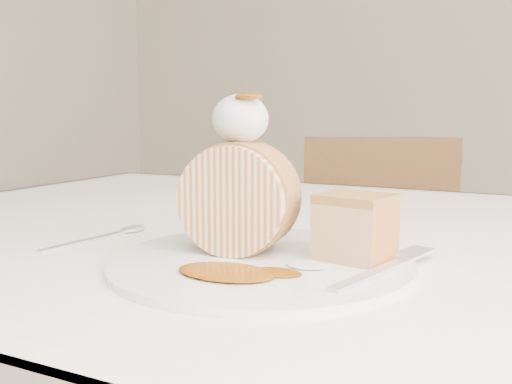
% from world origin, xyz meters
% --- Properties ---
extents(table, '(1.40, 0.90, 0.75)m').
position_xyz_m(table, '(0.00, 0.20, 0.66)').
color(table, white).
rests_on(table, ground).
extents(chair_far, '(0.51, 0.51, 0.83)m').
position_xyz_m(chair_far, '(-0.19, 1.07, 0.48)').
color(chair_far, brown).
rests_on(chair_far, ground).
extents(plate, '(0.35, 0.35, 0.01)m').
position_xyz_m(plate, '(-0.03, 0.01, 0.75)').
color(plate, white).
rests_on(plate, table).
extents(roulade_slice, '(0.12, 0.07, 0.11)m').
position_xyz_m(roulade_slice, '(-0.06, 0.03, 0.81)').
color(roulade_slice, beige).
rests_on(roulade_slice, plate).
extents(cake_chunk, '(0.08, 0.07, 0.05)m').
position_xyz_m(cake_chunk, '(0.06, 0.06, 0.79)').
color(cake_chunk, '#A97740').
rests_on(cake_chunk, plate).
extents(whipped_cream, '(0.06, 0.06, 0.05)m').
position_xyz_m(whipped_cream, '(-0.06, 0.04, 0.89)').
color(whipped_cream, silver).
rests_on(whipped_cream, roulade_slice).
extents(caramel_drizzle, '(0.03, 0.02, 0.01)m').
position_xyz_m(caramel_drizzle, '(-0.05, 0.03, 0.92)').
color(caramel_drizzle, '#753904').
rests_on(caramel_drizzle, whipped_cream).
extents(caramel_pool, '(0.10, 0.08, 0.00)m').
position_xyz_m(caramel_pool, '(-0.03, -0.05, 0.76)').
color(caramel_pool, '#753904').
rests_on(caramel_pool, plate).
extents(fork, '(0.07, 0.18, 0.00)m').
position_xyz_m(fork, '(0.09, 0.00, 0.76)').
color(fork, silver).
rests_on(fork, plate).
extents(spoon, '(0.04, 0.15, 0.00)m').
position_xyz_m(spoon, '(-0.25, 0.01, 0.75)').
color(spoon, silver).
rests_on(spoon, table).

